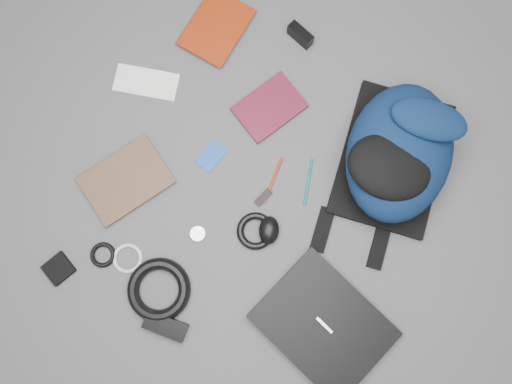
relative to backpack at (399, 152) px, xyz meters
The scene contains 22 objects.
ground 0.47m from the backpack, 137.50° to the right, with size 4.00×4.00×0.00m, color #4F4F51.
backpack is the anchor object (origin of this frame).
laptop 0.58m from the backpack, 85.48° to the right, with size 0.38×0.29×0.04m, color black.
textbook_red 0.83m from the backpack, behind, with size 0.18×0.24×0.03m, color maroon.
comic_book 0.92m from the backpack, 152.17° to the right, with size 0.19×0.27×0.02m, color #B06C0C.
envelope 0.86m from the backpack, 169.73° to the right, with size 0.21×0.10×0.00m, color white.
dvd_case 0.44m from the backpack, behind, with size 0.15×0.21×0.02m, color #470D1C.
compact_camera 0.52m from the backpack, 153.00° to the left, with size 0.09×0.03×0.05m, color black.
sticker_disc 0.47m from the backpack, behind, with size 0.08×0.08×0.00m, color white.
pen_teal 0.30m from the backpack, 136.19° to the right, with size 0.01×0.01×0.15m, color #0B5C6A.
pen_red 0.40m from the backpack, 141.49° to the right, with size 0.01×0.01×0.16m, color #A7220C.
id_badge 0.60m from the backpack, 152.67° to the right, with size 0.06×0.09×0.00m, color #1647A6.
usb_black 0.45m from the backpack, 134.82° to the right, with size 0.02×0.06×0.01m, color black.
mouse 0.47m from the backpack, 121.27° to the right, with size 0.06×0.09×0.05m, color black.
headphone_left 0.75m from the backpack, 146.38° to the right, with size 0.05×0.05×0.01m, color silver.
headphone_right 0.68m from the backpack, 130.35° to the right, with size 0.05×0.05×0.01m, color #BABBBD.
cable_coil 0.51m from the backpack, 123.59° to the right, with size 0.12×0.12×0.02m, color black.
power_brick 0.89m from the backpack, 115.28° to the right, with size 0.13×0.06×0.03m, color black.
power_cord_coil 0.85m from the backpack, 122.18° to the right, with size 0.20×0.20×0.04m, color black.
pouch 1.12m from the backpack, 133.13° to the right, with size 0.08×0.08×0.02m, color black.
earbud_coil 0.98m from the backpack, 133.03° to the right, with size 0.08×0.08×0.02m, color black.
white_cable_coil 0.91m from the backpack, 130.80° to the right, with size 0.10×0.10×0.01m, color silver.
Camera 1 is at (0.12, -0.22, 1.59)m, focal length 35.00 mm.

